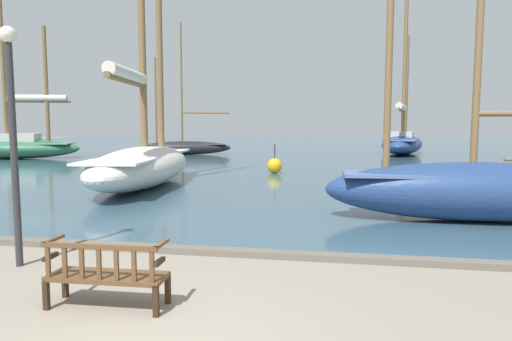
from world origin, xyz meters
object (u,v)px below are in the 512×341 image
object	(u,v)px
sailboat_mid_starboard	(184,146)
lamp_post	(12,123)
sailboat_outer_starboard	(402,141)
channel_buoy	(275,166)
park_bench	(106,274)
sailboat_far_port	(12,143)
sailboat_nearest_starboard	(143,159)
sailboat_centre_channel	(479,188)

from	to	relation	value
sailboat_mid_starboard	lamp_post	world-z (taller)	sailboat_mid_starboard
lamp_post	sailboat_outer_starboard	bearing A→B (deg)	71.70
sailboat_mid_starboard	channel_buoy	xyz separation A→B (m)	(9.14, -12.94, -0.34)
park_bench	sailboat_outer_starboard	size ratio (longest dim) A/B	0.13
sailboat_far_port	lamp_post	size ratio (longest dim) A/B	3.15
sailboat_nearest_starboard	sailboat_far_port	world-z (taller)	sailboat_nearest_starboard
park_bench	lamp_post	xyz separation A→B (m)	(-2.42, 1.43, 2.02)
park_bench	sailboat_outer_starboard	distance (m)	34.88
sailboat_far_port	lamp_post	distance (m)	27.80
channel_buoy	sailboat_mid_starboard	bearing A→B (deg)	125.24
sailboat_outer_starboard	sailboat_far_port	distance (m)	29.95
park_bench	sailboat_outer_starboard	world-z (taller)	sailboat_outer_starboard
sailboat_outer_starboard	sailboat_mid_starboard	distance (m)	17.96
sailboat_centre_channel	sailboat_nearest_starboard	bearing A→B (deg)	156.55
sailboat_nearest_starboard	park_bench	bearing A→B (deg)	-68.37
sailboat_outer_starboard	sailboat_nearest_starboard	distance (m)	25.98
sailboat_mid_starboard	channel_buoy	bearing A→B (deg)	-54.76
sailboat_mid_starboard	sailboat_far_port	world-z (taller)	sailboat_far_port
sailboat_mid_starboard	sailboat_centre_channel	distance (m)	28.06
park_bench	sailboat_centre_channel	size ratio (longest dim) A/B	0.18
park_bench	sailboat_mid_starboard	bearing A→B (deg)	107.12
sailboat_nearest_starboard	lamp_post	size ratio (longest dim) A/B	3.30
sailboat_centre_channel	lamp_post	xyz separation A→B (m)	(-8.93, -5.04, 1.58)
sailboat_nearest_starboard	sailboat_mid_starboard	size ratio (longest dim) A/B	1.30
park_bench	channel_buoy	world-z (taller)	channel_buoy
sailboat_far_port	sailboat_centre_channel	size ratio (longest dim) A/B	1.46
park_bench	channel_buoy	bearing A→B (deg)	90.08
park_bench	sailboat_mid_starboard	world-z (taller)	sailboat_mid_starboard
sailboat_outer_starboard	sailboat_nearest_starboard	world-z (taller)	sailboat_nearest_starboard
park_bench	sailboat_mid_starboard	xyz separation A→B (m)	(-9.16, 29.75, 0.32)
sailboat_outer_starboard	sailboat_centre_channel	bearing A→B (deg)	-93.76
sailboat_mid_starboard	lamp_post	distance (m)	29.16
sailboat_centre_channel	lamp_post	size ratio (longest dim) A/B	2.17
sailboat_far_port	sailboat_centre_channel	world-z (taller)	sailboat_far_port
park_bench	channel_buoy	distance (m)	16.82
sailboat_mid_starboard	sailboat_nearest_starboard	bearing A→B (deg)	-75.73
lamp_post	sailboat_far_port	bearing A→B (deg)	128.41
sailboat_nearest_starboard	sailboat_far_port	size ratio (longest dim) A/B	1.05
sailboat_centre_channel	lamp_post	distance (m)	10.38
sailboat_outer_starboard	sailboat_far_port	size ratio (longest dim) A/B	0.97
sailboat_mid_starboard	channel_buoy	world-z (taller)	sailboat_mid_starboard
park_bench	sailboat_mid_starboard	size ratio (longest dim) A/B	0.15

